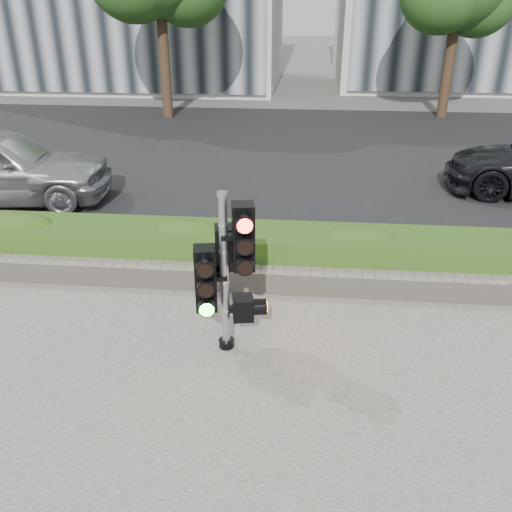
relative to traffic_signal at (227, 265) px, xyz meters
name	(u,v)px	position (x,y,z in m)	size (l,w,h in m)	color
ground	(247,368)	(0.28, -0.41, -1.17)	(120.00, 120.00, 0.00)	#51514C
road	(285,152)	(0.28, 9.59, -1.16)	(60.00, 13.00, 0.02)	black
curb	(267,252)	(0.28, 2.74, -1.11)	(60.00, 0.25, 0.12)	gray
stone_wall	(261,279)	(0.28, 1.49, -0.97)	(12.00, 0.32, 0.34)	gray
hedge	(264,251)	(0.28, 2.14, -0.80)	(12.00, 1.00, 0.68)	#5A8328
traffic_signal	(227,265)	(0.00, 0.00, 0.00)	(0.74, 0.60, 2.06)	black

